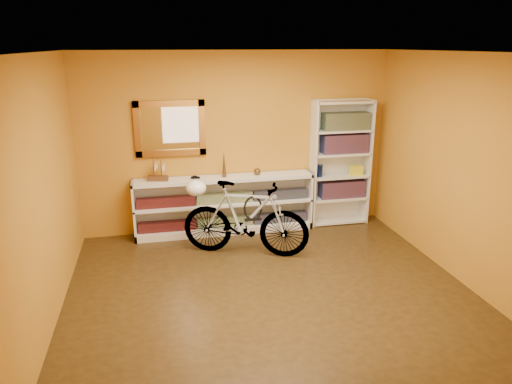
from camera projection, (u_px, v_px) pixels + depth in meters
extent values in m
cube|color=black|center=(269.00, 290.00, 5.38)|extent=(4.50, 4.00, 0.01)
cube|color=silver|center=(271.00, 52.00, 4.59)|extent=(4.50, 4.00, 0.01)
cube|color=#B5731B|center=(237.00, 143.00, 6.85)|extent=(4.50, 0.01, 2.60)
cube|color=#B5731B|center=(43.00, 194.00, 4.53)|extent=(0.01, 4.00, 2.60)
cube|color=#B5731B|center=(459.00, 169.00, 5.44)|extent=(0.01, 4.00, 2.60)
cube|color=brown|center=(170.00, 129.00, 6.55)|extent=(0.98, 0.06, 0.78)
cube|color=silver|center=(295.00, 207.00, 7.33)|extent=(0.09, 0.02, 0.09)
cube|color=black|center=(225.00, 222.00, 6.95)|extent=(2.50, 0.13, 0.14)
cube|color=navy|center=(225.00, 198.00, 6.84)|extent=(2.50, 0.13, 0.14)
imported|color=black|center=(196.00, 178.00, 6.68)|extent=(0.00, 0.00, 0.00)
cone|color=brown|center=(224.00, 164.00, 6.71)|extent=(0.07, 0.07, 0.38)
sphere|color=brown|center=(257.00, 172.00, 6.85)|extent=(0.10, 0.10, 0.10)
cube|color=maroon|center=(342.00, 189.00, 7.25)|extent=(0.70, 0.22, 0.26)
cube|color=maroon|center=(344.00, 143.00, 7.04)|extent=(0.70, 0.22, 0.28)
cube|color=#194F59|center=(346.00, 121.00, 6.94)|extent=(0.70, 0.22, 0.25)
cylinder|color=navy|center=(320.00, 171.00, 7.06)|extent=(0.08, 0.08, 0.18)
cube|color=maroon|center=(329.00, 124.00, 6.93)|extent=(0.14, 0.14, 0.16)
cube|color=yellow|center=(356.00, 170.00, 7.17)|extent=(0.18, 0.12, 0.14)
imported|color=silver|center=(245.00, 219.00, 6.13)|extent=(1.05, 1.75, 1.00)
ellipsoid|color=white|center=(196.00, 188.00, 6.12)|extent=(0.27, 0.26, 0.20)
torus|color=black|center=(253.00, 208.00, 6.07)|extent=(0.25, 0.03, 0.25)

